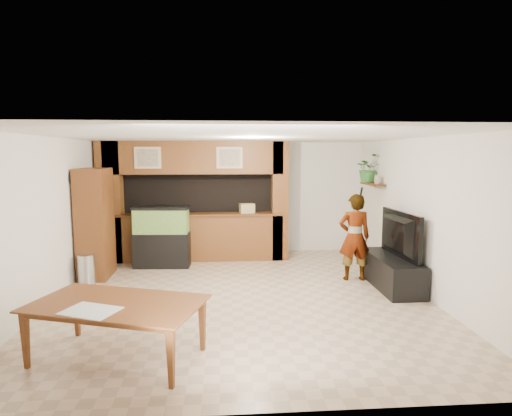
{
  "coord_description": "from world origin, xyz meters",
  "views": [
    {
      "loc": [
        -0.27,
        -6.83,
        2.33
      ],
      "look_at": [
        0.29,
        0.6,
        1.38
      ],
      "focal_mm": 30.0,
      "sensor_mm": 36.0,
      "label": 1
    }
  ],
  "objects": [
    {
      "name": "wall_right",
      "position": [
        3.0,
        0.0,
        1.3
      ],
      "size": [
        0.0,
        6.5,
        6.5
      ],
      "primitive_type": "plane",
      "rotation": [
        1.57,
        0.0,
        -1.57
      ],
      "color": "silver",
      "rests_on": "floor"
    },
    {
      "name": "counter_box",
      "position": [
        0.23,
        2.45,
        1.14
      ],
      "size": [
        0.35,
        0.27,
        0.21
      ],
      "primitive_type": "cube",
      "rotation": [
        0.0,
        0.0,
        0.21
      ],
      "color": "tan",
      "rests_on": "partition"
    },
    {
      "name": "wall_back",
      "position": [
        0.0,
        3.25,
        1.3
      ],
      "size": [
        6.0,
        0.0,
        6.0
      ],
      "primitive_type": "plane",
      "rotation": [
        1.57,
        0.0,
        0.0
      ],
      "color": "silver",
      "rests_on": "floor"
    },
    {
      "name": "trash_can",
      "position": [
        -2.73,
        0.8,
        0.28
      ],
      "size": [
        0.3,
        0.3,
        0.55
      ],
      "primitive_type": "cylinder",
      "color": "#B2B2B7",
      "rests_on": "floor"
    },
    {
      "name": "photo_frame",
      "position": [
        2.85,
        1.71,
        1.81
      ],
      "size": [
        0.04,
        0.14,
        0.18
      ],
      "primitive_type": "cube",
      "rotation": [
        0.0,
        0.0,
        0.1
      ],
      "color": "tan",
      "rests_on": "wall_shelf"
    },
    {
      "name": "dining_table",
      "position": [
        -1.5,
        -2.12,
        0.33
      ],
      "size": [
        2.14,
        1.6,
        0.67
      ],
      "primitive_type": "imported",
      "rotation": [
        0.0,
        0.0,
        -0.31
      ],
      "color": "brown",
      "rests_on": "floor"
    },
    {
      "name": "wall_left",
      "position": [
        -3.0,
        0.0,
        1.3
      ],
      "size": [
        0.0,
        6.5,
        6.5
      ],
      "primitive_type": "plane",
      "rotation": [
        1.57,
        0.0,
        1.57
      ],
      "color": "silver",
      "rests_on": "floor"
    },
    {
      "name": "newspaper_a",
      "position": [
        -1.7,
        -2.34,
        0.67
      ],
      "size": [
        0.68,
        0.59,
        0.01
      ],
      "primitive_type": "cube",
      "rotation": [
        0.0,
        0.0,
        -0.4
      ],
      "color": "silver",
      "rests_on": "dining_table"
    },
    {
      "name": "television",
      "position": [
        2.65,
        0.27,
        0.94
      ],
      "size": [
        0.26,
        1.39,
        0.8
      ],
      "primitive_type": "imported",
      "rotation": [
        0.0,
        0.0,
        1.62
      ],
      "color": "black",
      "rests_on": "tv_stand"
    },
    {
      "name": "floor",
      "position": [
        0.0,
        0.0,
        0.0
      ],
      "size": [
        6.5,
        6.5,
        0.0
      ],
      "primitive_type": "plane",
      "color": "tan",
      "rests_on": "ground"
    },
    {
      "name": "wall_shelf",
      "position": [
        2.85,
        1.95,
        1.7
      ],
      "size": [
        0.25,
        0.9,
        0.04
      ],
      "primitive_type": "cube",
      "color": "brown",
      "rests_on": "wall_right"
    },
    {
      "name": "wall_clock",
      "position": [
        -2.97,
        1.0,
        1.9
      ],
      "size": [
        0.05,
        0.25,
        0.25
      ],
      "color": "black",
      "rests_on": "wall_left"
    },
    {
      "name": "potted_plant",
      "position": [
        2.82,
        2.16,
        2.03
      ],
      "size": [
        0.67,
        0.62,
        0.61
      ],
      "primitive_type": "imported",
      "rotation": [
        0.0,
        0.0,
        0.31
      ],
      "color": "#2F702C",
      "rests_on": "wall_shelf"
    },
    {
      "name": "person",
      "position": [
        2.12,
        0.76,
        0.8
      ],
      "size": [
        0.6,
        0.41,
        1.61
      ],
      "primitive_type": "imported",
      "rotation": [
        0.0,
        0.0,
        3.09
      ],
      "color": "tan",
      "rests_on": "floor"
    },
    {
      "name": "tv_stand",
      "position": [
        2.65,
        0.27,
        0.27
      ],
      "size": [
        0.6,
        1.63,
        0.54
      ],
      "primitive_type": "cube",
      "color": "black",
      "rests_on": "floor"
    },
    {
      "name": "microphone",
      "position": [
        2.17,
        0.6,
        1.66
      ],
      "size": [
        0.04,
        0.1,
        0.17
      ],
      "primitive_type": "cylinder",
      "rotation": [
        0.44,
        0.0,
        0.0
      ],
      "color": "black",
      "rests_on": "person"
    },
    {
      "name": "ceiling",
      "position": [
        0.0,
        0.0,
        2.6
      ],
      "size": [
        6.5,
        6.5,
        0.0
      ],
      "primitive_type": "plane",
      "color": "white",
      "rests_on": "wall_back"
    },
    {
      "name": "partition",
      "position": [
        -0.95,
        2.64,
        1.31
      ],
      "size": [
        4.2,
        0.99,
        2.6
      ],
      "color": "brown",
      "rests_on": "floor"
    },
    {
      "name": "aquarium",
      "position": [
        -1.56,
        1.95,
        0.62
      ],
      "size": [
        1.14,
        0.43,
        1.26
      ],
      "rotation": [
        0.0,
        0.0,
        -0.06
      ],
      "color": "black",
      "rests_on": "floor"
    },
    {
      "name": "pantry_cabinet",
      "position": [
        -2.7,
        1.31,
        1.03
      ],
      "size": [
        0.52,
        0.85,
        2.07
      ],
      "primitive_type": "cube",
      "color": "brown",
      "rests_on": "floor"
    }
  ]
}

